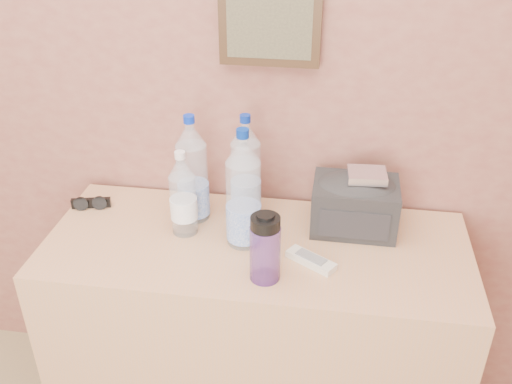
% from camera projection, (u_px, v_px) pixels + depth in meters
% --- Properties ---
extents(picture_frame, '(0.30, 0.03, 0.25)m').
position_uv_depth(picture_frame, '(270.00, 23.00, 1.65)').
color(picture_frame, '#382311').
rests_on(picture_frame, room_shell).
extents(dresser, '(1.29, 0.54, 0.81)m').
position_uv_depth(dresser, '(256.00, 340.00, 1.93)').
color(dresser, tan).
rests_on(dresser, ground).
extents(pet_large_b, '(0.10, 0.10, 0.35)m').
position_uv_depth(pet_large_b, '(192.00, 174.00, 1.78)').
color(pet_large_b, silver).
rests_on(pet_large_b, dresser).
extents(pet_large_c, '(0.09, 0.09, 0.34)m').
position_uv_depth(pet_large_c, '(246.00, 172.00, 1.80)').
color(pet_large_c, silver).
rests_on(pet_large_c, dresser).
extents(pet_large_d, '(0.10, 0.10, 0.37)m').
position_uv_depth(pet_large_d, '(243.00, 195.00, 1.65)').
color(pet_large_d, silver).
rests_on(pet_large_d, dresser).
extents(pet_small, '(0.08, 0.08, 0.28)m').
position_uv_depth(pet_small, '(183.00, 198.00, 1.72)').
color(pet_small, white).
rests_on(pet_small, dresser).
extents(nalgene_bottle, '(0.08, 0.08, 0.21)m').
position_uv_depth(nalgene_bottle, '(265.00, 247.00, 1.53)').
color(nalgene_bottle, '#592F84').
rests_on(nalgene_bottle, dresser).
extents(sunglasses, '(0.14, 0.08, 0.03)m').
position_uv_depth(sunglasses, '(91.00, 203.00, 1.90)').
color(sunglasses, black).
rests_on(sunglasses, dresser).
extents(ac_remote, '(0.15, 0.12, 0.02)m').
position_uv_depth(ac_remote, '(311.00, 260.00, 1.64)').
color(ac_remote, beige).
rests_on(ac_remote, dresser).
extents(toiletry_bag, '(0.26, 0.19, 0.18)m').
position_uv_depth(toiletry_bag, '(355.00, 203.00, 1.76)').
color(toiletry_bag, black).
rests_on(toiletry_bag, dresser).
extents(foil_packet, '(0.12, 0.10, 0.02)m').
position_uv_depth(foil_packet, '(367.00, 175.00, 1.71)').
color(foil_packet, silver).
rests_on(foil_packet, toiletry_bag).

